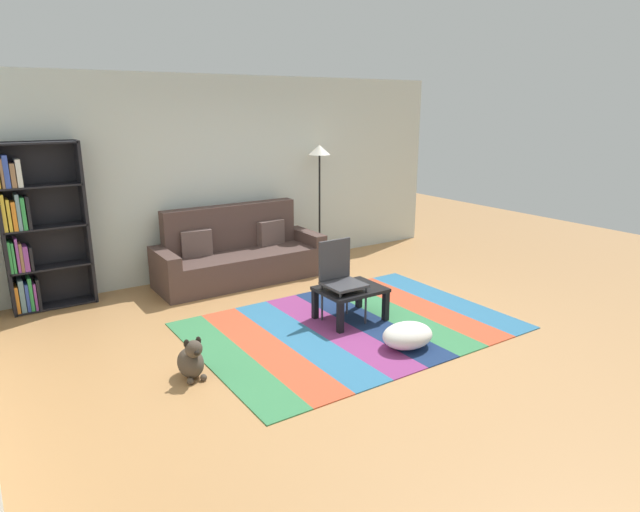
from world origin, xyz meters
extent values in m
plane|color=#B27F4C|center=(0.00, 0.00, 0.00)|extent=(14.00, 14.00, 0.00)
cube|color=silver|center=(0.00, 2.55, 1.35)|extent=(6.80, 0.10, 2.70)
cube|color=#387F4C|center=(-1.44, -0.13, 0.01)|extent=(0.41, 2.34, 0.01)
cube|color=#C64C2D|center=(-1.03, -0.13, 0.01)|extent=(0.41, 2.34, 0.01)
cube|color=teal|center=(-0.62, -0.13, 0.01)|extent=(0.41, 2.34, 0.01)
cube|color=#843370|center=(-0.20, -0.13, 0.01)|extent=(0.41, 2.34, 0.01)
cube|color=navy|center=(0.21, -0.13, 0.01)|extent=(0.41, 2.34, 0.01)
cube|color=#387F4C|center=(0.63, -0.13, 0.01)|extent=(0.41, 2.34, 0.01)
cube|color=#C64C2D|center=(1.04, -0.13, 0.01)|extent=(0.41, 2.34, 0.01)
cube|color=teal|center=(1.45, -0.13, 0.01)|extent=(0.41, 2.34, 0.01)
cube|color=#4C3833|center=(-0.29, 1.95, 0.20)|extent=(1.90, 0.80, 0.40)
cube|color=#4C3833|center=(-0.29, 2.25, 0.70)|extent=(1.90, 0.20, 0.60)
cube|color=#4C3833|center=(-1.33, 1.95, 0.28)|extent=(0.18, 0.80, 0.56)
cube|color=#4C3833|center=(0.75, 1.95, 0.28)|extent=(0.18, 0.80, 0.56)
cube|color=brown|center=(-0.84, 2.13, 0.56)|extent=(0.42, 0.19, 0.36)
cube|color=brown|center=(0.26, 2.13, 0.56)|extent=(0.42, 0.19, 0.36)
cube|color=black|center=(-2.98, 2.30, 0.96)|extent=(0.04, 0.28, 1.92)
cube|color=black|center=(-2.11, 2.30, 0.96)|extent=(0.04, 0.28, 1.92)
cube|color=black|center=(-2.55, 2.43, 0.96)|extent=(0.90, 0.01, 1.92)
cube|color=black|center=(-2.55, 2.30, 0.02)|extent=(0.86, 0.28, 0.02)
cube|color=black|center=(-2.55, 2.30, 0.49)|extent=(0.86, 0.28, 0.02)
cube|color=black|center=(-2.55, 2.30, 0.96)|extent=(0.86, 0.28, 0.02)
cube|color=black|center=(-2.55, 2.30, 1.43)|extent=(0.86, 0.28, 0.02)
cube|color=black|center=(-2.55, 2.30, 1.90)|extent=(0.86, 0.28, 0.02)
cube|color=orange|center=(-2.94, 2.29, 0.18)|extent=(0.04, 0.24, 0.31)
cube|color=#668C99|center=(-2.89, 2.29, 0.22)|extent=(0.05, 0.24, 0.38)
cube|color=#334CB2|center=(-2.84, 2.28, 0.19)|extent=(0.03, 0.22, 0.32)
cube|color=green|center=(-2.80, 2.27, 0.22)|extent=(0.04, 0.21, 0.39)
cube|color=purple|center=(-2.76, 2.27, 0.19)|extent=(0.03, 0.19, 0.32)
cube|color=black|center=(-2.72, 2.28, 0.21)|extent=(0.03, 0.22, 0.36)
cube|color=green|center=(-2.95, 2.28, 0.68)|extent=(0.03, 0.22, 0.36)
cube|color=green|center=(-2.91, 2.29, 0.67)|extent=(0.03, 0.24, 0.35)
cube|color=purple|center=(-2.87, 2.27, 0.69)|extent=(0.03, 0.19, 0.39)
cube|color=#8C6647|center=(-2.84, 2.26, 0.66)|extent=(0.03, 0.19, 0.33)
cube|color=purple|center=(-2.79, 2.27, 0.64)|extent=(0.05, 0.21, 0.29)
cube|color=black|center=(-2.74, 2.29, 0.64)|extent=(0.03, 0.25, 0.27)
cube|color=gold|center=(-2.94, 2.30, 1.18)|extent=(0.04, 0.26, 0.41)
cube|color=gold|center=(-2.89, 2.29, 1.15)|extent=(0.03, 0.23, 0.35)
cube|color=orange|center=(-2.85, 2.26, 1.13)|extent=(0.04, 0.19, 0.32)
cube|color=#668C99|center=(-2.80, 2.30, 1.17)|extent=(0.04, 0.26, 0.40)
cube|color=green|center=(-2.75, 2.30, 1.15)|extent=(0.04, 0.25, 0.36)
cube|color=black|center=(-2.70, 2.27, 1.16)|extent=(0.03, 0.21, 0.37)
cube|color=#8C6647|center=(-2.90, 2.28, 1.60)|extent=(0.03, 0.22, 0.31)
cube|color=#334CB2|center=(-2.86, 2.27, 1.62)|extent=(0.05, 0.21, 0.35)
cube|color=#8C6647|center=(-2.80, 2.30, 1.57)|extent=(0.05, 0.25, 0.26)
cube|color=silver|center=(-2.74, 2.29, 1.59)|extent=(0.05, 0.24, 0.30)
cube|color=black|center=(0.11, 0.02, 0.36)|extent=(0.69, 0.56, 0.04)
cube|color=black|center=(-0.20, -0.22, 0.18)|extent=(0.06, 0.06, 0.33)
cube|color=black|center=(0.41, -0.22, 0.18)|extent=(0.06, 0.06, 0.33)
cube|color=black|center=(-0.20, 0.26, 0.18)|extent=(0.06, 0.06, 0.33)
cube|color=black|center=(0.41, 0.26, 0.18)|extent=(0.06, 0.06, 0.33)
ellipsoid|color=white|center=(0.15, -0.86, 0.13)|extent=(0.54, 0.41, 0.24)
ellipsoid|color=#473D33|center=(-1.84, -0.25, 0.13)|extent=(0.22, 0.30, 0.26)
sphere|color=#473D33|center=(-1.84, -0.35, 0.30)|extent=(0.15, 0.15, 0.15)
ellipsoid|color=black|center=(-1.84, -0.41, 0.29)|extent=(0.06, 0.07, 0.05)
ellipsoid|color=black|center=(-1.89, -0.33, 0.36)|extent=(0.05, 0.04, 0.08)
ellipsoid|color=black|center=(-1.78, -0.33, 0.36)|extent=(0.05, 0.04, 0.08)
sphere|color=#473D33|center=(-1.90, -0.38, 0.03)|extent=(0.06, 0.06, 0.06)
sphere|color=#473D33|center=(-1.78, -0.38, 0.03)|extent=(0.06, 0.06, 0.06)
cylinder|color=black|center=(1.15, 2.21, 0.01)|extent=(0.26, 0.26, 0.02)
cylinder|color=black|center=(1.15, 2.21, 0.81)|extent=(0.03, 0.03, 1.58)
cone|color=white|center=(1.15, 2.21, 1.68)|extent=(0.32, 0.32, 0.14)
cube|color=black|center=(0.01, 0.01, 0.39)|extent=(0.10, 0.16, 0.02)
cube|color=#38383D|center=(0.00, 0.00, 0.44)|extent=(0.40, 0.40, 0.03)
cube|color=#38383D|center=(0.00, 0.18, 0.68)|extent=(0.40, 0.03, 0.44)
cylinder|color=#38383D|center=(-0.17, -0.17, 0.21)|extent=(0.02, 0.02, 0.42)
cylinder|color=#38383D|center=(0.17, -0.17, 0.21)|extent=(0.02, 0.02, 0.42)
cylinder|color=#38383D|center=(-0.17, 0.17, 0.21)|extent=(0.02, 0.02, 0.42)
cylinder|color=#38383D|center=(0.17, 0.17, 0.21)|extent=(0.02, 0.02, 0.42)
camera|label=1|loc=(-3.27, -4.45, 2.30)|focal=30.31mm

